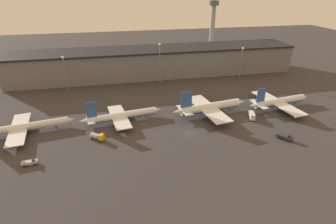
{
  "coord_description": "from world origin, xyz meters",
  "views": [
    {
      "loc": [
        -31.7,
        -100.93,
        63.26
      ],
      "look_at": [
        -7.53,
        12.48,
        6.0
      ],
      "focal_mm": 28.0,
      "sensor_mm": 36.0,
      "label": 1
    }
  ],
  "objects_px": {
    "airplane_0": "(22,127)",
    "service_vehicle_0": "(97,136)",
    "airplane_2": "(210,107)",
    "service_vehicle_2": "(252,115)",
    "control_tower": "(213,23)",
    "airplane_3": "(279,102)",
    "airplane_1": "(121,116)",
    "service_vehicle_3": "(30,162)",
    "service_vehicle_4": "(285,137)"
  },
  "relations": [
    {
      "from": "airplane_0",
      "to": "service_vehicle_0",
      "type": "xyz_separation_m",
      "value": [
        34.29,
        -13.09,
        -1.29
      ]
    },
    {
      "from": "airplane_0",
      "to": "airplane_2",
      "type": "bearing_deg",
      "value": -7.81
    },
    {
      "from": "service_vehicle_0",
      "to": "service_vehicle_2",
      "type": "relative_size",
      "value": 0.83
    },
    {
      "from": "control_tower",
      "to": "service_vehicle_0",
      "type": "bearing_deg",
      "value": -127.02
    },
    {
      "from": "airplane_0",
      "to": "airplane_3",
      "type": "xyz_separation_m",
      "value": [
        133.45,
        1.05,
        0.27
      ]
    },
    {
      "from": "airplane_2",
      "to": "control_tower",
      "type": "relative_size",
      "value": 0.83
    },
    {
      "from": "airplane_1",
      "to": "service_vehicle_3",
      "type": "relative_size",
      "value": 6.99
    },
    {
      "from": "service_vehicle_2",
      "to": "service_vehicle_4",
      "type": "relative_size",
      "value": 1.14
    },
    {
      "from": "service_vehicle_2",
      "to": "control_tower",
      "type": "height_order",
      "value": "control_tower"
    },
    {
      "from": "service_vehicle_2",
      "to": "airplane_0",
      "type": "bearing_deg",
      "value": 104.39
    },
    {
      "from": "service_vehicle_3",
      "to": "service_vehicle_4",
      "type": "relative_size",
      "value": 0.85
    },
    {
      "from": "airplane_0",
      "to": "control_tower",
      "type": "bearing_deg",
      "value": 33.7
    },
    {
      "from": "airplane_3",
      "to": "control_tower",
      "type": "bearing_deg",
      "value": 78.88
    },
    {
      "from": "airplane_3",
      "to": "service_vehicle_0",
      "type": "relative_size",
      "value": 6.14
    },
    {
      "from": "airplane_0",
      "to": "airplane_3",
      "type": "bearing_deg",
      "value": -8.01
    },
    {
      "from": "service_vehicle_3",
      "to": "service_vehicle_4",
      "type": "height_order",
      "value": "service_vehicle_4"
    },
    {
      "from": "service_vehicle_3",
      "to": "control_tower",
      "type": "distance_m",
      "value": 202.32
    },
    {
      "from": "service_vehicle_3",
      "to": "airplane_0",
      "type": "bearing_deg",
      "value": 105.31
    },
    {
      "from": "service_vehicle_0",
      "to": "service_vehicle_2",
      "type": "bearing_deg",
      "value": 39.11
    },
    {
      "from": "service_vehicle_2",
      "to": "service_vehicle_3",
      "type": "relative_size",
      "value": 1.34
    },
    {
      "from": "service_vehicle_2",
      "to": "service_vehicle_3",
      "type": "distance_m",
      "value": 103.98
    },
    {
      "from": "airplane_3",
      "to": "service_vehicle_0",
      "type": "height_order",
      "value": "airplane_3"
    },
    {
      "from": "service_vehicle_2",
      "to": "service_vehicle_3",
      "type": "xyz_separation_m",
      "value": [
        -102.5,
        -17.48,
        -0.8
      ]
    },
    {
      "from": "airplane_3",
      "to": "service_vehicle_2",
      "type": "bearing_deg",
      "value": -163.92
    },
    {
      "from": "service_vehicle_3",
      "to": "control_tower",
      "type": "xyz_separation_m",
      "value": [
        129.98,
        152.41,
        28.49
      ]
    },
    {
      "from": "airplane_1",
      "to": "service_vehicle_0",
      "type": "height_order",
      "value": "airplane_1"
    },
    {
      "from": "service_vehicle_2",
      "to": "service_vehicle_4",
      "type": "distance_m",
      "value": 22.06
    },
    {
      "from": "airplane_2",
      "to": "service_vehicle_0",
      "type": "bearing_deg",
      "value": -174.77
    },
    {
      "from": "airplane_1",
      "to": "airplane_2",
      "type": "distance_m",
      "value": 46.55
    },
    {
      "from": "airplane_2",
      "to": "airplane_3",
      "type": "bearing_deg",
      "value": -8.45
    },
    {
      "from": "airplane_3",
      "to": "service_vehicle_3",
      "type": "height_order",
      "value": "airplane_3"
    },
    {
      "from": "service_vehicle_2",
      "to": "airplane_1",
      "type": "bearing_deg",
      "value": 99.13
    },
    {
      "from": "airplane_0",
      "to": "service_vehicle_4",
      "type": "height_order",
      "value": "airplane_0"
    },
    {
      "from": "airplane_1",
      "to": "service_vehicle_3",
      "type": "height_order",
      "value": "airplane_1"
    },
    {
      "from": "airplane_3",
      "to": "service_vehicle_4",
      "type": "bearing_deg",
      "value": -126.75
    },
    {
      "from": "airplane_2",
      "to": "service_vehicle_4",
      "type": "relative_size",
      "value": 6.12
    },
    {
      "from": "airplane_2",
      "to": "service_vehicle_0",
      "type": "height_order",
      "value": "airplane_2"
    },
    {
      "from": "airplane_2",
      "to": "control_tower",
      "type": "height_order",
      "value": "control_tower"
    },
    {
      "from": "control_tower",
      "to": "airplane_0",
      "type": "bearing_deg",
      "value": -137.84
    },
    {
      "from": "airplane_2",
      "to": "service_vehicle_4",
      "type": "bearing_deg",
      "value": -60.86
    },
    {
      "from": "service_vehicle_4",
      "to": "airplane_1",
      "type": "bearing_deg",
      "value": -153.43
    },
    {
      "from": "service_vehicle_3",
      "to": "service_vehicle_0",
      "type": "bearing_deg",
      "value": 23.76
    },
    {
      "from": "control_tower",
      "to": "service_vehicle_2",
      "type": "bearing_deg",
      "value": -101.51
    },
    {
      "from": "airplane_3",
      "to": "service_vehicle_3",
      "type": "bearing_deg",
      "value": -176.03
    },
    {
      "from": "service_vehicle_0",
      "to": "control_tower",
      "type": "distance_m",
      "value": 176.54
    },
    {
      "from": "airplane_0",
      "to": "service_vehicle_3",
      "type": "relative_size",
      "value": 7.67
    },
    {
      "from": "airplane_1",
      "to": "service_vehicle_4",
      "type": "bearing_deg",
      "value": -33.41
    },
    {
      "from": "service_vehicle_4",
      "to": "airplane_0",
      "type": "bearing_deg",
      "value": -143.09
    },
    {
      "from": "airplane_0",
      "to": "airplane_3",
      "type": "relative_size",
      "value": 1.13
    },
    {
      "from": "airplane_2",
      "to": "service_vehicle_3",
      "type": "relative_size",
      "value": 7.17
    }
  ]
}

